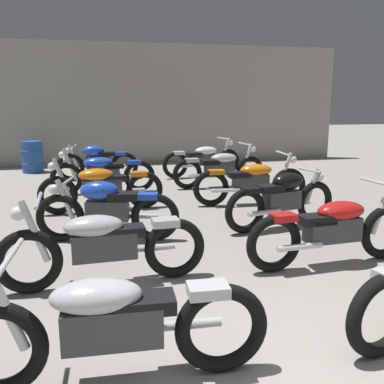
# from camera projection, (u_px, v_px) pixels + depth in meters

# --- Properties ---
(back_wall) EXTENTS (12.63, 0.24, 3.60)m
(back_wall) POSITION_uv_depth(u_px,v_px,m) (142.00, 105.00, 12.98)
(back_wall) COLOR #9E998E
(back_wall) RESTS_ON ground
(motorcycle_left_row_0) EXTENTS (2.17, 0.68, 0.97)m
(motorcycle_left_row_0) POSITION_uv_depth(u_px,v_px,m) (111.00, 323.00, 2.84)
(motorcycle_left_row_0) COLOR black
(motorcycle_left_row_0) RESTS_ON ground
(motorcycle_left_row_1) EXTENTS (2.17, 0.68, 0.97)m
(motorcycle_left_row_1) POSITION_uv_depth(u_px,v_px,m) (103.00, 244.00, 4.40)
(motorcycle_left_row_1) COLOR black
(motorcycle_left_row_1) RESTS_ON ground
(motorcycle_left_row_2) EXTENTS (1.95, 0.58, 0.88)m
(motorcycle_left_row_2) POSITION_uv_depth(u_px,v_px,m) (107.00, 209.00, 5.81)
(motorcycle_left_row_2) COLOR black
(motorcycle_left_row_2) RESTS_ON ground
(motorcycle_left_row_3) EXTENTS (2.17, 0.68, 0.97)m
(motorcycle_left_row_3) POSITION_uv_depth(u_px,v_px,m) (101.00, 186.00, 7.41)
(motorcycle_left_row_3) COLOR black
(motorcycle_left_row_3) RESTS_ON ground
(motorcycle_left_row_4) EXTENTS (2.17, 0.68, 0.97)m
(motorcycle_left_row_4) POSITION_uv_depth(u_px,v_px,m) (103.00, 172.00, 8.89)
(motorcycle_left_row_4) COLOR black
(motorcycle_left_row_4) RESTS_ON ground
(motorcycle_left_row_5) EXTENTS (1.97, 0.48, 0.88)m
(motorcycle_left_row_5) POSITION_uv_depth(u_px,v_px,m) (97.00, 161.00, 10.41)
(motorcycle_left_row_5) COLOR black
(motorcycle_left_row_5) RESTS_ON ground
(motorcycle_right_row_1) EXTENTS (2.17, 0.68, 0.97)m
(motorcycle_right_row_1) POSITION_uv_depth(u_px,v_px,m) (333.00, 228.00, 4.96)
(motorcycle_right_row_1) COLOR black
(motorcycle_right_row_1) RESTS_ON ground
(motorcycle_right_row_2) EXTENTS (1.95, 0.66, 0.88)m
(motorcycle_right_row_2) POSITION_uv_depth(u_px,v_px,m) (282.00, 198.00, 6.44)
(motorcycle_right_row_2) COLOR black
(motorcycle_right_row_2) RESTS_ON ground
(motorcycle_right_row_3) EXTENTS (2.17, 0.68, 0.97)m
(motorcycle_right_row_3) POSITION_uv_depth(u_px,v_px,m) (251.00, 181.00, 7.89)
(motorcycle_right_row_3) COLOR black
(motorcycle_right_row_3) RESTS_ON ground
(motorcycle_right_row_4) EXTENTS (2.17, 0.68, 0.97)m
(motorcycle_right_row_4) POSITION_uv_depth(u_px,v_px,m) (220.00, 167.00, 9.52)
(motorcycle_right_row_4) COLOR black
(motorcycle_right_row_4) RESTS_ON ground
(motorcycle_right_row_5) EXTENTS (2.15, 0.77, 0.97)m
(motorcycle_right_row_5) POSITION_uv_depth(u_px,v_px,m) (203.00, 159.00, 10.90)
(motorcycle_right_row_5) COLOR black
(motorcycle_right_row_5) RESTS_ON ground
(oil_drum) EXTENTS (0.59, 0.59, 0.85)m
(oil_drum) POSITION_uv_depth(u_px,v_px,m) (32.00, 157.00, 11.52)
(oil_drum) COLOR #23519E
(oil_drum) RESTS_ON ground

